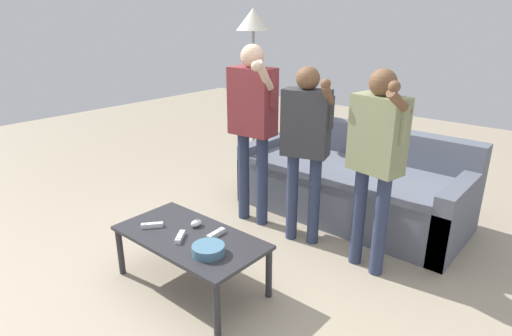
# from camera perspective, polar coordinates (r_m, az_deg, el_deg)

# --- Properties ---
(ground_plane) EXTENTS (12.00, 12.00, 0.00)m
(ground_plane) POSITION_cam_1_polar(r_m,az_deg,el_deg) (3.18, -4.37, -14.53)
(ground_plane) COLOR tan
(couch) EXTENTS (2.03, 0.90, 0.79)m
(couch) POSITION_cam_1_polar(r_m,az_deg,el_deg) (4.08, 12.73, -2.21)
(couch) COLOR slate
(couch) RESTS_ON ground
(coffee_table) EXTENTS (1.05, 0.55, 0.38)m
(coffee_table) POSITION_cam_1_polar(r_m,az_deg,el_deg) (2.97, -8.77, -9.64)
(coffee_table) COLOR #2D2D33
(coffee_table) RESTS_ON ground
(snack_bowl) EXTENTS (0.21, 0.21, 0.06)m
(snack_bowl) POSITION_cam_1_polar(r_m,az_deg,el_deg) (2.71, -6.37, -10.77)
(snack_bowl) COLOR teal
(snack_bowl) RESTS_ON coffee_table
(game_remote_nunchuk) EXTENTS (0.06, 0.09, 0.05)m
(game_remote_nunchuk) POSITION_cam_1_polar(r_m,az_deg,el_deg) (3.05, -7.98, -7.30)
(game_remote_nunchuk) COLOR white
(game_remote_nunchuk) RESTS_ON coffee_table
(floor_lamp) EXTENTS (0.36, 0.36, 1.85)m
(floor_lamp) POSITION_cam_1_polar(r_m,az_deg,el_deg) (4.62, -0.36, 17.68)
(floor_lamp) COLOR #2D2D33
(floor_lamp) RESTS_ON ground
(player_left) EXTENTS (0.48, 0.35, 1.57)m
(player_left) POSITION_cam_1_polar(r_m,az_deg,el_deg) (3.64, -0.48, 7.06)
(player_left) COLOR #2D3856
(player_left) RESTS_ON ground
(player_center) EXTENTS (0.46, 0.28, 1.43)m
(player_center) POSITION_cam_1_polar(r_m,az_deg,el_deg) (3.32, 6.63, 4.21)
(player_center) COLOR #2D3856
(player_center) RESTS_ON ground
(player_right) EXTENTS (0.43, 0.36, 1.47)m
(player_right) POSITION_cam_1_polar(r_m,az_deg,el_deg) (3.01, 15.73, 2.35)
(player_right) COLOR #2D3856
(player_right) RESTS_ON ground
(game_remote_wand_near) EXTENTS (0.11, 0.14, 0.03)m
(game_remote_wand_near) POSITION_cam_1_polar(r_m,az_deg,el_deg) (2.91, -10.09, -9.03)
(game_remote_wand_near) COLOR white
(game_remote_wand_near) RESTS_ON coffee_table
(game_remote_wand_far) EXTENTS (0.05, 0.16, 0.03)m
(game_remote_wand_far) POSITION_cam_1_polar(r_m,az_deg,el_deg) (2.91, -5.37, -8.73)
(game_remote_wand_far) COLOR white
(game_remote_wand_far) RESTS_ON coffee_table
(game_remote_wand_spare) EXTENTS (0.12, 0.14, 0.03)m
(game_remote_wand_spare) POSITION_cam_1_polar(r_m,az_deg,el_deg) (3.10, -13.69, -7.42)
(game_remote_wand_spare) COLOR white
(game_remote_wand_spare) RESTS_ON coffee_table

